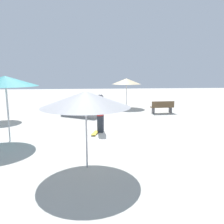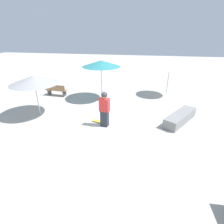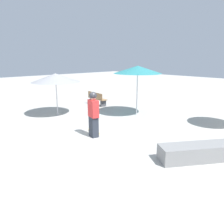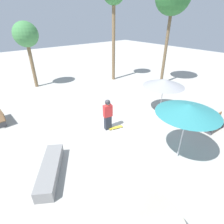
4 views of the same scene
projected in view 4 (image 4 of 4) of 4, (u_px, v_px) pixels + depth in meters
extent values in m
plane|color=#B2AFA8|center=(101.00, 123.00, 10.37)|extent=(60.00, 60.00, 0.00)
cube|color=#282D38|center=(108.00, 122.00, 9.66)|extent=(0.42, 0.34, 0.80)
cube|color=red|center=(108.00, 111.00, 9.30)|extent=(0.52, 0.36, 0.66)
sphere|color=beige|center=(108.00, 103.00, 9.08)|extent=(0.26, 0.26, 0.26)
sphere|color=#2D2D33|center=(108.00, 102.00, 9.07)|extent=(0.29, 0.29, 0.29)
cube|color=gold|center=(116.00, 127.00, 9.83)|extent=(0.82, 0.41, 0.02)
cylinder|color=silver|center=(119.00, 126.00, 10.00)|extent=(0.06, 0.04, 0.05)
cylinder|color=silver|center=(120.00, 128.00, 9.87)|extent=(0.06, 0.04, 0.05)
cylinder|color=silver|center=(111.00, 128.00, 9.83)|extent=(0.06, 0.04, 0.05)
cylinder|color=silver|center=(112.00, 130.00, 9.69)|extent=(0.06, 0.04, 0.05)
cube|color=gray|center=(50.00, 170.00, 6.87)|extent=(1.92, 2.48, 0.49)
cube|color=#47474C|center=(2.00, 124.00, 9.87)|extent=(0.40, 0.10, 0.40)
cube|color=brown|center=(1.00, 112.00, 10.18)|extent=(0.12, 1.60, 0.40)
cube|color=#47474C|center=(221.00, 123.00, 9.94)|extent=(0.11, 0.40, 0.40)
cube|color=#47474C|center=(208.00, 131.00, 9.33)|extent=(0.11, 0.40, 0.40)
cube|color=#9E754C|center=(216.00, 123.00, 9.53)|extent=(1.63, 0.57, 0.05)
cube|color=#9E754C|center=(213.00, 118.00, 9.56)|extent=(1.60, 0.17, 0.40)
cone|color=beige|center=(137.00, 223.00, 3.28)|extent=(2.01, 2.01, 0.33)
cylinder|color=#B7B7BC|center=(182.00, 134.00, 7.29)|extent=(0.05, 0.05, 2.49)
cone|color=teal|center=(188.00, 109.00, 6.72)|extent=(2.49, 2.49, 0.40)
cylinder|color=#B7B7BC|center=(162.00, 97.00, 11.11)|extent=(0.05, 0.05, 2.08)
cone|color=#99999E|center=(164.00, 83.00, 10.64)|extent=(2.51, 2.51, 0.45)
cylinder|color=brown|center=(166.00, 47.00, 14.92)|extent=(0.25, 0.25, 6.52)
cylinder|color=brown|center=(114.00, 42.00, 15.95)|extent=(0.29, 0.29, 7.00)
cylinder|color=brown|center=(32.00, 64.00, 14.82)|extent=(0.29, 0.29, 4.03)
sphere|color=#428447|center=(26.00, 34.00, 13.71)|extent=(1.93, 1.93, 1.93)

